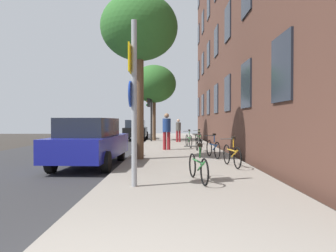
% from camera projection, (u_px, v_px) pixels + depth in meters
% --- Properties ---
extents(ground_plane, '(41.80, 41.80, 0.00)m').
position_uv_depth(ground_plane, '(114.00, 149.00, 17.33)').
color(ground_plane, '#332D28').
extents(road_asphalt, '(7.00, 38.00, 0.01)m').
position_uv_depth(road_asphalt, '(76.00, 149.00, 17.33)').
color(road_asphalt, '#2D2D30').
rests_on(road_asphalt, ground).
extents(sidewalk, '(4.20, 38.00, 0.12)m').
position_uv_depth(sidewalk, '(177.00, 148.00, 17.34)').
color(sidewalk, gray).
rests_on(sidewalk, ground).
extents(sign_post, '(0.16, 0.60, 3.58)m').
position_uv_depth(sign_post, '(133.00, 96.00, 6.74)').
color(sign_post, gray).
rests_on(sign_post, sidewalk).
extents(traffic_light, '(0.43, 0.24, 3.28)m').
position_uv_depth(traffic_light, '(149.00, 109.00, 22.22)').
color(traffic_light, black).
rests_on(traffic_light, sidewalk).
extents(tree_near, '(2.86, 2.86, 6.11)m').
position_uv_depth(tree_near, '(139.00, 29.00, 11.63)').
color(tree_near, brown).
rests_on(tree_near, sidewalk).
extents(tree_far, '(3.23, 3.23, 5.52)m').
position_uv_depth(tree_far, '(154.00, 84.00, 22.94)').
color(tree_far, brown).
rests_on(tree_far, sidewalk).
extents(bicycle_0, '(0.46, 1.66, 0.89)m').
position_uv_depth(bicycle_0, '(198.00, 167.00, 7.32)').
color(bicycle_0, black).
rests_on(bicycle_0, sidewalk).
extents(bicycle_1, '(0.42, 1.65, 0.94)m').
position_uv_depth(bicycle_1, '(231.00, 155.00, 9.73)').
color(bicycle_1, black).
rests_on(bicycle_1, sidewalk).
extents(bicycle_2, '(0.45, 1.64, 0.94)m').
position_uv_depth(bicycle_2, '(213.00, 148.00, 12.13)').
color(bicycle_2, black).
rests_on(bicycle_2, sidewalk).
extents(bicycle_3, '(0.42, 1.65, 0.92)m').
position_uv_depth(bicycle_3, '(198.00, 144.00, 14.52)').
color(bicycle_3, black).
rests_on(bicycle_3, sidewalk).
extents(bicycle_4, '(0.42, 1.72, 0.97)m').
position_uv_depth(bicycle_4, '(188.00, 140.00, 16.92)').
color(bicycle_4, black).
rests_on(bicycle_4, sidewalk).
extents(bicycle_5, '(0.43, 1.63, 0.93)m').
position_uv_depth(bicycle_5, '(198.00, 138.00, 19.33)').
color(bicycle_5, black).
rests_on(bicycle_5, sidewalk).
extents(pedestrian_0, '(0.40, 0.40, 1.81)m').
position_uv_depth(pedestrian_0, '(166.00, 129.00, 15.49)').
color(pedestrian_0, maroon).
rests_on(pedestrian_0, sidewalk).
extents(pedestrian_1, '(0.42, 0.42, 1.56)m').
position_uv_depth(pedestrian_1, '(178.00, 129.00, 21.40)').
color(pedestrian_1, maroon).
rests_on(pedestrian_1, sidewalk).
extents(car_0, '(1.99, 4.57, 1.62)m').
position_uv_depth(car_0, '(90.00, 142.00, 10.55)').
color(car_0, navy).
rests_on(car_0, road_asphalt).
extents(car_1, '(1.85, 4.43, 1.62)m').
position_uv_depth(car_1, '(135.00, 130.00, 25.30)').
color(car_1, black).
rests_on(car_1, road_asphalt).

